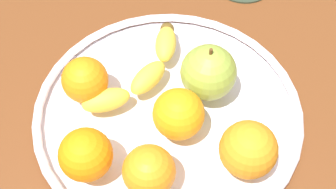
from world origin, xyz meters
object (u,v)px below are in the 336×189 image
(banana, at_px, (142,71))
(orange_front_left, at_px, (85,80))
(apple, at_px, (209,72))
(fruit_bowl, at_px, (168,111))
(orange_front_right, at_px, (248,150))
(orange_back_left, at_px, (179,114))
(orange_center, at_px, (149,171))
(orange_back_right, at_px, (87,156))

(banana, bearing_deg, orange_front_left, 149.23)
(apple, xyz_separation_m, orange_front_left, (-0.13, 0.11, -0.01))
(fruit_bowl, distance_m, orange_front_right, 0.14)
(apple, distance_m, orange_front_left, 0.16)
(fruit_bowl, xyz_separation_m, orange_back_left, (-0.01, -0.03, 0.04))
(orange_front_left, xyz_separation_m, orange_center, (-0.03, -0.16, 0.00))
(orange_back_right, bearing_deg, orange_back_left, -14.37)
(banana, bearing_deg, orange_back_right, -164.50)
(orange_center, bearing_deg, apple, 19.03)
(orange_front_right, bearing_deg, orange_front_left, 109.60)
(fruit_bowl, distance_m, orange_back_left, 0.06)
(orange_back_left, bearing_deg, fruit_bowl, 69.28)
(orange_back_left, bearing_deg, orange_front_right, -75.12)
(apple, bearing_deg, orange_front_left, 139.85)
(fruit_bowl, xyz_separation_m, banana, (0.01, 0.06, 0.02))
(apple, xyz_separation_m, orange_back_right, (-0.19, 0.01, -0.01))
(orange_front_right, relative_size, orange_center, 1.12)
(banana, distance_m, orange_back_right, 0.16)
(orange_back_left, bearing_deg, orange_back_right, 165.63)
(orange_center, bearing_deg, orange_back_right, 122.61)
(apple, height_order, orange_front_right, apple)
(fruit_bowl, relative_size, orange_back_left, 5.52)
(apple, height_order, orange_front_left, apple)
(orange_front_left, height_order, orange_center, same)
(orange_back_left, distance_m, orange_back_right, 0.12)
(banana, distance_m, orange_back_left, 0.10)
(banana, height_order, orange_back_right, orange_back_right)
(orange_back_left, height_order, orange_center, orange_back_left)
(orange_back_right, relative_size, orange_center, 1.04)
(orange_back_right, height_order, orange_center, orange_back_right)
(fruit_bowl, bearing_deg, apple, -13.22)
(orange_back_left, distance_m, orange_front_right, 0.10)
(banana, distance_m, orange_front_right, 0.19)
(fruit_bowl, bearing_deg, orange_front_left, 125.46)
(fruit_bowl, height_order, orange_front_right, orange_front_right)
(banana, xyz_separation_m, orange_front_left, (-0.07, 0.03, 0.02))
(orange_back_left, bearing_deg, banana, 77.53)
(fruit_bowl, distance_m, orange_front_left, 0.12)
(fruit_bowl, relative_size, orange_front_left, 5.84)
(orange_front_left, bearing_deg, orange_back_left, -67.03)
(orange_front_left, bearing_deg, orange_center, -99.39)
(orange_front_left, bearing_deg, orange_front_right, -70.40)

